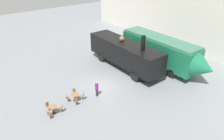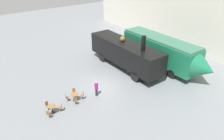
% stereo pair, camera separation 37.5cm
% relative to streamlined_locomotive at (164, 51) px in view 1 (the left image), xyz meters
% --- Properties ---
extents(ground_plane, '(80.00, 80.00, 0.00)m').
position_rel_streamlined_locomotive_xyz_m(ground_plane, '(-1.16, -8.35, -2.16)').
color(ground_plane, gray).
extents(backdrop_wall, '(44.00, 0.15, 9.00)m').
position_rel_streamlined_locomotive_xyz_m(backdrop_wall, '(-1.16, 7.07, 2.34)').
color(backdrop_wall, beige).
rests_on(backdrop_wall, ground_plane).
extents(streamlined_locomotive, '(12.56, 2.76, 3.72)m').
position_rel_streamlined_locomotive_xyz_m(streamlined_locomotive, '(0.00, 0.00, 0.00)').
color(streamlined_locomotive, '#196B47').
rests_on(streamlined_locomotive, ground_plane).
extents(steam_locomotive, '(10.93, 2.71, 4.99)m').
position_rel_streamlined_locomotive_xyz_m(steam_locomotive, '(-2.91, -3.85, -0.08)').
color(steam_locomotive, black).
rests_on(steam_locomotive, ground_plane).
extents(cafe_table_near, '(0.79, 0.79, 0.73)m').
position_rel_streamlined_locomotive_xyz_m(cafe_table_near, '(-0.39, -12.21, -1.60)').
color(cafe_table_near, black).
rests_on(cafe_table_near, ground_plane).
extents(cafe_table_mid, '(0.75, 0.75, 0.77)m').
position_rel_streamlined_locomotive_xyz_m(cafe_table_mid, '(0.14, -14.73, -1.59)').
color(cafe_table_mid, black).
rests_on(cafe_table_mid, ground_plane).
extents(cafe_chair_0, '(0.40, 0.38, 0.87)m').
position_rel_streamlined_locomotive_xyz_m(cafe_chair_0, '(0.32, -12.51, -1.65)').
color(cafe_chair_0, black).
rests_on(cafe_chair_0, ground_plane).
extents(cafe_chair_1, '(0.38, 0.40, 0.87)m').
position_rel_streamlined_locomotive_xyz_m(cafe_chair_1, '(-0.09, -11.51, -1.65)').
color(cafe_chair_1, black).
rests_on(cafe_chair_1, ground_plane).
extents(cafe_chair_2, '(0.40, 0.38, 0.87)m').
position_rel_streamlined_locomotive_xyz_m(cafe_chair_2, '(-1.10, -11.92, -1.65)').
color(cafe_chair_2, black).
rests_on(cafe_chair_2, ground_plane).
extents(cafe_chair_3, '(0.38, 0.40, 0.87)m').
position_rel_streamlined_locomotive_xyz_m(cafe_chair_3, '(-0.69, -12.92, -1.65)').
color(cafe_chair_3, black).
rests_on(cafe_chair_3, ground_plane).
extents(cafe_chair_4, '(0.38, 0.36, 0.87)m').
position_rel_streamlined_locomotive_xyz_m(cafe_chair_4, '(-0.59, -14.90, -1.65)').
color(cafe_chair_4, black).
rests_on(cafe_chair_4, ground_plane).
extents(cafe_chair_5, '(0.40, 0.40, 0.87)m').
position_rel_streamlined_locomotive_xyz_m(cafe_chair_5, '(0.64, -15.29, -1.65)').
color(cafe_chair_5, black).
rests_on(cafe_chair_5, ground_plane).
extents(cafe_chair_6, '(0.37, 0.39, 0.87)m').
position_rel_streamlined_locomotive_xyz_m(cafe_chair_6, '(0.36, -14.02, -1.65)').
color(cafe_chair_6, black).
rests_on(cafe_chair_6, ground_plane).
extents(visitor_person, '(0.34, 0.34, 1.64)m').
position_rel_streamlined_locomotive_xyz_m(visitor_person, '(0.16, -10.07, -1.27)').
color(visitor_person, '#262633').
rests_on(visitor_person, ground_plane).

